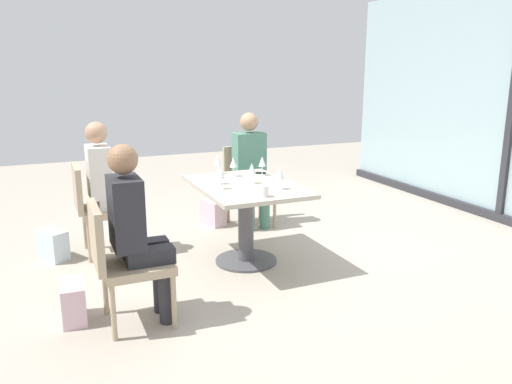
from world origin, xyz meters
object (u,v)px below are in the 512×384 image
Objects in this scene: coffee_cup at (264,191)px; handbag_1 at (213,213)px; dining_table_main at (246,206)px; handbag_2 at (74,302)px; wine_glass_0 at (262,162)px; wine_glass_2 at (218,160)px; handbag_0 at (53,245)px; wine_glass_6 at (221,174)px; chair_front_left at (96,204)px; chair_front_right at (121,257)px; wine_glass_4 at (280,174)px; person_far_left at (251,164)px; person_front_left at (106,182)px; wine_glass_3 at (252,169)px; person_front_right at (136,226)px; wine_glass_5 at (219,169)px; chair_far_left at (248,180)px; cell_phone_on_table at (259,173)px; wine_glass_1 at (233,163)px.

coffee_cup is 1.78m from handbag_1.
dining_table_main reaches higher than handbag_2.
wine_glass_2 is (-0.25, -0.36, 0.00)m from wine_glass_0.
dining_table_main is 1.83m from handbag_0.
coffee_cup is 0.30× the size of handbag_0.
wine_glass_6 is 0.62× the size of handbag_2.
chair_front_left is 1.49m from chair_front_right.
handbag_2 is (0.26, -1.73, -0.72)m from wine_glass_4.
coffee_cup is at bearing -19.11° from person_far_left.
person_front_left is 1.19m from wine_glass_6.
wine_glass_0 reaches higher than handbag_2.
wine_glass_0 is 1.00× the size of wine_glass_4.
dining_table_main is 6.50× the size of wine_glass_6.
wine_glass_3 is 1.00× the size of wine_glass_6.
person_front_right reaches higher than handbag_2.
wine_glass_3 is at bearing 71.24° from wine_glass_5.
chair_far_left is 0.92m from wine_glass_0.
wine_glass_2 reaches higher than cell_phone_on_table.
wine_glass_4 is at bearing 15.10° from wine_glass_1.
chair_front_right is at bearing -44.03° from person_far_left.
wine_glass_5 is (0.64, 0.89, 0.16)m from person_front_left.
wine_glass_3 is 0.34m from wine_glass_6.
wine_glass_5 is 1.00× the size of wine_glass_6.
wine_glass_4 is (1.03, 1.30, 0.16)m from person_front_left.
wine_glass_2 reaches higher than handbag_0.
cell_phone_on_table is (-0.10, 0.01, -0.13)m from wine_glass_0.
dining_table_main is 0.53m from coffee_cup.
dining_table_main is 1.42m from chair_front_left.
handbag_1 is at bearing 148.40° from person_front_right.
person_front_right is 8.75× the size of cell_phone_on_table.
wine_glass_4 is 1.00× the size of wine_glass_5.
chair_far_left is 2.63m from handbag_2.
dining_table_main is 0.95× the size of person_front_left.
person_front_left is 1.62m from coffee_cup.
dining_table_main is 6.50× the size of wine_glass_2.
person_front_right is 1.08m from wine_glass_6.
handbag_1 is at bearing 178.83° from wine_glass_3.
wine_glass_1 is 1.94m from handbag_2.
person_front_right is (1.49, 0.00, 0.00)m from person_front_left.
wine_glass_4 is 1.00× the size of wine_glass_6.
handbag_2 is at bearing -86.79° from coffee_cup.
person_far_left is at bearing 137.88° from person_front_right.
chair_far_left is at bearing 148.34° from wine_glass_6.
person_front_left is 1.06m from wine_glass_2.
wine_glass_4 is at bearing -11.35° from chair_far_left.
wine_glass_5 is (-0.10, -0.21, 0.33)m from dining_table_main.
chair_far_left is 2.90× the size of handbag_1.
person_front_right is at bearing -53.40° from wine_glass_0.
person_far_left is 0.64m from cell_phone_on_table.
person_front_right is 1.65m from wine_glass_2.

